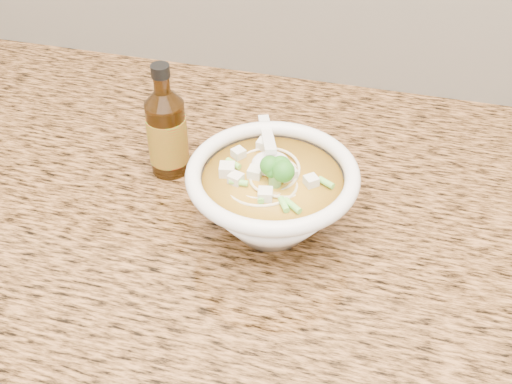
# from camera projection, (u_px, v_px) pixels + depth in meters

# --- Properties ---
(counter_slab) EXTENTS (4.00, 0.68, 0.04)m
(counter_slab) POSITION_uv_depth(u_px,v_px,m) (329.00, 218.00, 0.84)
(counter_slab) COLOR #936136
(counter_slab) RESTS_ON cabinet
(soup_bowl) EXTENTS (0.20, 0.23, 0.11)m
(soup_bowl) POSITION_uv_depth(u_px,v_px,m) (272.00, 198.00, 0.77)
(soup_bowl) COLOR white
(soup_bowl) RESTS_ON counter_slab
(hot_sauce_bottle) EXTENTS (0.06, 0.06, 0.16)m
(hot_sauce_bottle) POSITION_uv_depth(u_px,v_px,m) (167.00, 133.00, 0.85)
(hot_sauce_bottle) COLOR #3F2208
(hot_sauce_bottle) RESTS_ON counter_slab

